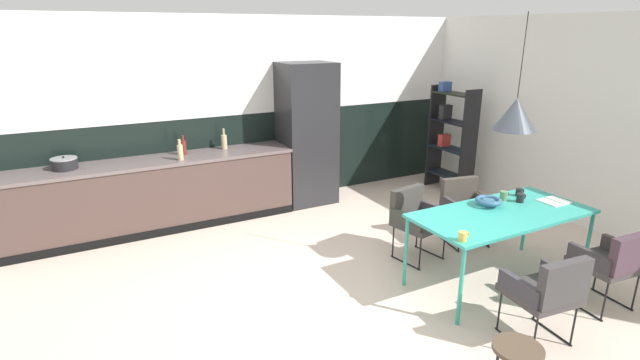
# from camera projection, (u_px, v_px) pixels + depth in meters

# --- Properties ---
(ground_plane) EXTENTS (9.00, 9.00, 0.00)m
(ground_plane) POSITION_uv_depth(u_px,v_px,m) (380.00, 305.00, 4.32)
(ground_plane) COLOR beige
(back_wall_splashback_dark) EXTENTS (6.92, 0.12, 1.30)m
(back_wall_splashback_dark) POSITION_uv_depth(u_px,v_px,m) (256.00, 158.00, 6.78)
(back_wall_splashback_dark) COLOR black
(back_wall_splashback_dark) RESTS_ON ground
(back_wall_panel_upper) EXTENTS (6.92, 0.12, 1.30)m
(back_wall_panel_upper) POSITION_uv_depth(u_px,v_px,m) (252.00, 65.00, 6.38)
(back_wall_panel_upper) COLOR silver
(back_wall_panel_upper) RESTS_ON back_wall_splashback_dark
(side_wall_right) EXTENTS (0.12, 6.44, 2.61)m
(side_wall_right) POSITION_uv_depth(u_px,v_px,m) (627.00, 130.00, 5.43)
(side_wall_right) COLOR silver
(side_wall_right) RESTS_ON ground
(kitchen_counter) EXTENTS (3.60, 0.63, 0.89)m
(kitchen_counter) POSITION_uv_depth(u_px,v_px,m) (151.00, 195.00, 5.86)
(kitchen_counter) COLOR #483631
(kitchen_counter) RESTS_ON ground
(refrigerator_column) EXTENTS (0.73, 0.60, 1.99)m
(refrigerator_column) POSITION_uv_depth(u_px,v_px,m) (307.00, 134.00, 6.66)
(refrigerator_column) COLOR #232326
(refrigerator_column) RESTS_ON ground
(dining_table) EXTENTS (1.76, 0.82, 0.75)m
(dining_table) POSITION_uv_depth(u_px,v_px,m) (502.00, 216.00, 4.51)
(dining_table) COLOR teal
(dining_table) RESTS_ON ground
(armchair_facing_counter) EXTENTS (0.56, 0.55, 0.77)m
(armchair_facing_counter) POSITION_uv_depth(u_px,v_px,m) (415.00, 214.00, 5.11)
(armchair_facing_counter) COLOR #3A3536
(armchair_facing_counter) RESTS_ON ground
(armchair_by_stool) EXTENTS (0.53, 0.52, 0.79)m
(armchair_by_stool) POSITION_uv_depth(u_px,v_px,m) (549.00, 288.00, 3.64)
(armchair_by_stool) COLOR #3A3536
(armchair_by_stool) RESTS_ON ground
(armchair_corner_seat) EXTENTS (0.56, 0.55, 0.75)m
(armchair_corner_seat) POSITION_uv_depth(u_px,v_px,m) (464.00, 203.00, 5.51)
(armchair_corner_seat) COLOR #3A3536
(armchair_corner_seat) RESTS_ON ground
(armchair_near_window) EXTENTS (0.52, 0.50, 0.78)m
(armchair_near_window) POSITION_uv_depth(u_px,v_px,m) (615.00, 259.00, 4.10)
(armchair_near_window) COLOR #3A3536
(armchair_near_window) RESTS_ON ground
(fruit_bowl) EXTENTS (0.26, 0.26, 0.08)m
(fruit_bowl) POSITION_uv_depth(u_px,v_px,m) (488.00, 201.00, 4.64)
(fruit_bowl) COLOR #33607F
(fruit_bowl) RESTS_ON dining_table
(open_book) EXTENTS (0.26, 0.23, 0.02)m
(open_book) POSITION_uv_depth(u_px,v_px,m) (554.00, 201.00, 4.76)
(open_book) COLOR white
(open_book) RESTS_ON dining_table
(mug_short_terracotta) EXTENTS (0.12, 0.07, 0.10)m
(mug_short_terracotta) POSITION_uv_depth(u_px,v_px,m) (504.00, 196.00, 4.79)
(mug_short_terracotta) COLOR #5B8456
(mug_short_terracotta) RESTS_ON dining_table
(mug_tall_blue) EXTENTS (0.11, 0.07, 0.08)m
(mug_tall_blue) POSITION_uv_depth(u_px,v_px,m) (463.00, 236.00, 3.87)
(mug_tall_blue) COLOR gold
(mug_tall_blue) RESTS_ON dining_table
(mug_wide_latte) EXTENTS (0.12, 0.07, 0.09)m
(mug_wide_latte) POSITION_uv_depth(u_px,v_px,m) (521.00, 198.00, 4.74)
(mug_wide_latte) COLOR black
(mug_wide_latte) RESTS_ON dining_table
(mug_dark_espresso) EXTENTS (0.11, 0.07, 0.08)m
(mug_dark_espresso) POSITION_uv_depth(u_px,v_px,m) (519.00, 192.00, 4.92)
(mug_dark_espresso) COLOR black
(mug_dark_espresso) RESTS_ON dining_table
(cooking_pot) EXTENTS (0.28, 0.28, 0.15)m
(cooking_pot) POSITION_uv_depth(u_px,v_px,m) (64.00, 164.00, 5.35)
(cooking_pot) COLOR black
(cooking_pot) RESTS_ON kitchen_counter
(bottle_wine_green) EXTENTS (0.08, 0.08, 0.28)m
(bottle_wine_green) POSITION_uv_depth(u_px,v_px,m) (224.00, 141.00, 6.25)
(bottle_wine_green) COLOR tan
(bottle_wine_green) RESTS_ON kitchen_counter
(bottle_vinegar_dark) EXTENTS (0.07, 0.07, 0.26)m
(bottle_vinegar_dark) POSITION_uv_depth(u_px,v_px,m) (180.00, 152.00, 5.71)
(bottle_vinegar_dark) COLOR tan
(bottle_vinegar_dark) RESTS_ON kitchen_counter
(bottle_spice_small) EXTENTS (0.07, 0.07, 0.25)m
(bottle_spice_small) POSITION_uv_depth(u_px,v_px,m) (184.00, 147.00, 5.96)
(bottle_spice_small) COLOR maroon
(bottle_spice_small) RESTS_ON kitchen_counter
(side_stool) EXTENTS (0.33, 0.33, 0.43)m
(side_stool) POSITION_uv_depth(u_px,v_px,m) (517.00, 352.00, 3.09)
(side_stool) COLOR #4C3D2D
(side_stool) RESTS_ON ground
(open_shelf_unit) EXTENTS (0.30, 0.76, 1.66)m
(open_shelf_unit) POSITION_uv_depth(u_px,v_px,m) (451.00, 134.00, 7.18)
(open_shelf_unit) COLOR black
(open_shelf_unit) RESTS_ON ground
(pendant_lamp_over_table_near) EXTENTS (0.39, 0.39, 1.01)m
(pendant_lamp_over_table_near) POSITION_uv_depth(u_px,v_px,m) (515.00, 114.00, 4.20)
(pendant_lamp_over_table_near) COLOR black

